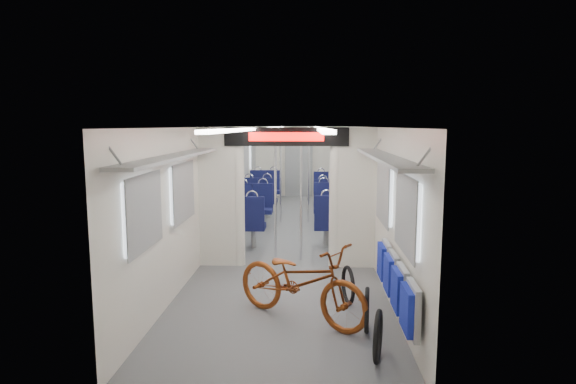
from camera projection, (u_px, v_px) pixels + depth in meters
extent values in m
plane|color=#515456|center=(291.00, 238.00, 10.06)|extent=(12.00, 12.00, 0.00)
cube|color=silver|center=(222.00, 183.00, 9.97)|extent=(0.02, 12.00, 2.30)
cube|color=silver|center=(362.00, 184.00, 9.84)|extent=(0.02, 12.00, 2.30)
cube|color=silver|center=(299.00, 162.00, 15.84)|extent=(2.90, 0.02, 2.30)
cube|color=silver|center=(263.00, 269.00, 3.97)|extent=(2.90, 0.02, 2.30)
cube|color=silver|center=(292.00, 127.00, 9.75)|extent=(2.90, 12.00, 0.02)
cube|color=white|center=(265.00, 128.00, 9.77)|extent=(0.12, 11.40, 0.04)
cube|color=white|center=(319.00, 128.00, 9.72)|extent=(0.12, 11.40, 0.04)
cube|color=silver|center=(219.00, 206.00, 8.00)|extent=(0.65, 0.18, 2.00)
cube|color=silver|center=(355.00, 207.00, 7.89)|extent=(0.65, 0.18, 2.00)
cube|color=silver|center=(287.00, 137.00, 7.79)|extent=(2.90, 0.18, 0.30)
cylinder|color=silver|center=(239.00, 206.00, 7.98)|extent=(0.20, 0.20, 2.00)
cylinder|color=silver|center=(335.00, 207.00, 7.91)|extent=(0.20, 0.20, 2.00)
cube|color=black|center=(286.00, 137.00, 7.68)|extent=(2.00, 0.03, 0.30)
cube|color=#FF0C07|center=(286.00, 137.00, 7.65)|extent=(1.20, 0.02, 0.14)
cube|color=silver|center=(142.00, 212.00, 5.19)|extent=(0.04, 1.00, 0.75)
cube|color=silver|center=(408.00, 214.00, 5.05)|extent=(0.04, 1.00, 0.75)
cube|color=silver|center=(182.00, 192.00, 6.77)|extent=(0.04, 1.00, 0.75)
cube|color=silver|center=(385.00, 193.00, 6.64)|extent=(0.04, 1.00, 0.75)
cube|color=silver|center=(218.00, 173.00, 9.44)|extent=(0.04, 1.00, 0.75)
cube|color=silver|center=(364.00, 174.00, 9.31)|extent=(0.04, 1.00, 0.75)
cube|color=silver|center=(234.00, 165.00, 11.32)|extent=(0.04, 1.00, 0.75)
cube|color=silver|center=(355.00, 166.00, 11.19)|extent=(0.04, 1.00, 0.75)
cube|color=silver|center=(245.00, 160.00, 13.20)|extent=(0.04, 1.00, 0.75)
cube|color=silver|center=(348.00, 160.00, 13.07)|extent=(0.04, 1.00, 0.75)
cube|color=silver|center=(253.00, 155.00, 14.98)|extent=(0.04, 1.00, 0.75)
cube|color=silver|center=(344.00, 156.00, 14.85)|extent=(0.04, 1.00, 0.75)
cube|color=gray|center=(175.00, 157.00, 5.89)|extent=(0.30, 3.60, 0.04)
cube|color=gray|center=(384.00, 157.00, 5.78)|extent=(0.30, 3.60, 0.04)
cube|color=gray|center=(243.00, 141.00, 11.83)|extent=(0.30, 7.60, 0.04)
cube|color=gray|center=(347.00, 141.00, 11.71)|extent=(0.30, 7.60, 0.04)
cube|color=gray|center=(299.00, 166.00, 15.80)|extent=(0.90, 0.05, 2.00)
imported|color=brown|center=(301.00, 281.00, 5.74)|extent=(1.88, 1.57, 0.97)
cube|color=gray|center=(413.00, 310.00, 4.60)|extent=(0.06, 0.45, 0.51)
cube|color=#0F1992|center=(407.00, 309.00, 4.60)|extent=(0.06, 0.41, 0.43)
cube|color=gray|center=(402.00, 290.00, 5.14)|extent=(0.06, 0.45, 0.51)
cube|color=#0F1992|center=(396.00, 290.00, 5.15)|extent=(0.06, 0.41, 0.43)
cube|color=gray|center=(393.00, 274.00, 5.69)|extent=(0.06, 0.45, 0.51)
cube|color=#0F1992|center=(388.00, 274.00, 5.69)|extent=(0.06, 0.41, 0.43)
cube|color=gray|center=(386.00, 261.00, 6.23)|extent=(0.06, 0.45, 0.51)
cube|color=#0F1992|center=(382.00, 261.00, 6.24)|extent=(0.06, 0.41, 0.43)
torus|color=black|center=(378.00, 339.00, 4.74)|extent=(0.18, 0.53, 0.54)
torus|color=black|center=(367.00, 312.00, 5.44)|extent=(0.12, 0.52, 0.52)
torus|color=black|center=(348.00, 287.00, 6.30)|extent=(0.16, 0.51, 0.51)
cube|color=#0C0F36|center=(253.00, 227.00, 9.24)|extent=(0.46, 0.43, 0.10)
cylinder|color=gray|center=(254.00, 238.00, 9.27)|extent=(0.10, 0.10, 0.35)
cube|color=#0C0F36|center=(252.00, 211.00, 9.02)|extent=(0.46, 0.08, 0.56)
torus|color=silver|center=(252.00, 197.00, 8.99)|extent=(0.23, 0.03, 0.23)
cube|color=#0C0F36|center=(262.00, 211.00, 10.95)|extent=(0.46, 0.43, 0.10)
cylinder|color=gray|center=(263.00, 220.00, 10.98)|extent=(0.10, 0.10, 0.35)
cube|color=#0C0F36|center=(263.00, 195.00, 11.08)|extent=(0.46, 0.08, 0.56)
torus|color=silver|center=(263.00, 183.00, 11.04)|extent=(0.23, 0.03, 0.23)
cube|color=#0C0F36|center=(229.00, 226.00, 9.26)|extent=(0.46, 0.43, 0.10)
cylinder|color=gray|center=(229.00, 238.00, 9.29)|extent=(0.10, 0.10, 0.35)
cube|color=#0C0F36|center=(227.00, 211.00, 9.05)|extent=(0.46, 0.08, 0.56)
torus|color=silver|center=(227.00, 196.00, 9.01)|extent=(0.23, 0.03, 0.23)
cube|color=#0C0F36|center=(242.00, 211.00, 10.97)|extent=(0.46, 0.43, 0.10)
cylinder|color=gray|center=(242.00, 220.00, 11.01)|extent=(0.10, 0.10, 0.35)
cube|color=#0C0F36|center=(243.00, 195.00, 11.10)|extent=(0.46, 0.08, 0.56)
torus|color=silver|center=(243.00, 183.00, 11.06)|extent=(0.23, 0.03, 0.23)
cube|color=#0C0F36|center=(326.00, 226.00, 9.28)|extent=(0.47, 0.44, 0.10)
cylinder|color=gray|center=(326.00, 238.00, 9.31)|extent=(0.10, 0.10, 0.35)
cube|color=#0C0F36|center=(327.00, 211.00, 9.06)|extent=(0.47, 0.08, 0.57)
torus|color=silver|center=(327.00, 196.00, 9.02)|extent=(0.24, 0.03, 0.24)
cube|color=#0C0F36|center=(324.00, 210.00, 11.02)|extent=(0.47, 0.44, 0.10)
cylinder|color=gray|center=(324.00, 220.00, 11.05)|extent=(0.10, 0.10, 0.35)
cube|color=#0C0F36|center=(324.00, 195.00, 11.15)|extent=(0.47, 0.08, 0.57)
torus|color=silver|center=(324.00, 183.00, 11.11)|extent=(0.24, 0.03, 0.24)
cube|color=#0C0F36|center=(351.00, 226.00, 9.25)|extent=(0.47, 0.44, 0.10)
cylinder|color=gray|center=(350.00, 238.00, 9.28)|extent=(0.10, 0.10, 0.35)
cube|color=#0C0F36|center=(352.00, 211.00, 9.03)|extent=(0.47, 0.08, 0.57)
torus|color=silver|center=(352.00, 196.00, 8.99)|extent=(0.24, 0.03, 0.24)
cube|color=#0C0F36|center=(344.00, 210.00, 11.00)|extent=(0.47, 0.44, 0.10)
cylinder|color=gray|center=(344.00, 220.00, 11.03)|extent=(0.10, 0.10, 0.35)
cube|color=#0C0F36|center=(344.00, 195.00, 11.13)|extent=(0.47, 0.08, 0.57)
torus|color=silver|center=(344.00, 183.00, 11.09)|extent=(0.24, 0.03, 0.24)
cube|color=#0C0F36|center=(268.00, 201.00, 12.37)|extent=(0.46, 0.43, 0.10)
cylinder|color=gray|center=(268.00, 210.00, 12.40)|extent=(0.10, 0.10, 0.35)
cube|color=#0C0F36|center=(267.00, 189.00, 12.15)|extent=(0.46, 0.08, 0.57)
torus|color=silver|center=(267.00, 178.00, 12.11)|extent=(0.23, 0.03, 0.23)
cube|color=#0C0F36|center=(273.00, 192.00, 14.10)|extent=(0.46, 0.43, 0.10)
cylinder|color=gray|center=(273.00, 199.00, 14.13)|extent=(0.10, 0.10, 0.35)
cube|color=#0C0F36|center=(274.00, 180.00, 14.23)|extent=(0.46, 0.08, 0.57)
torus|color=silver|center=(274.00, 170.00, 14.19)|extent=(0.23, 0.03, 0.23)
cube|color=#0C0F36|center=(250.00, 201.00, 12.39)|extent=(0.46, 0.43, 0.10)
cylinder|color=gray|center=(250.00, 209.00, 12.42)|extent=(0.10, 0.10, 0.35)
cube|color=#0C0F36|center=(249.00, 189.00, 12.17)|extent=(0.46, 0.08, 0.57)
torus|color=silver|center=(249.00, 178.00, 12.13)|extent=(0.23, 0.03, 0.23)
cube|color=#0C0F36|center=(257.00, 192.00, 14.12)|extent=(0.46, 0.43, 0.10)
cylinder|color=gray|center=(257.00, 199.00, 14.15)|extent=(0.10, 0.10, 0.35)
cube|color=#0C0F36|center=(258.00, 180.00, 14.25)|extent=(0.46, 0.08, 0.57)
torus|color=silver|center=(258.00, 170.00, 14.21)|extent=(0.23, 0.03, 0.23)
cube|color=#0C0F36|center=(322.00, 201.00, 12.34)|extent=(0.44, 0.41, 0.10)
cylinder|color=gray|center=(322.00, 210.00, 12.37)|extent=(0.10, 0.10, 0.35)
cube|color=#0C0F36|center=(323.00, 190.00, 12.13)|extent=(0.44, 0.08, 0.54)
torus|color=silver|center=(323.00, 179.00, 12.10)|extent=(0.22, 0.03, 0.22)
cube|color=#0C0F36|center=(321.00, 192.00, 13.98)|extent=(0.44, 0.41, 0.10)
cylinder|color=gray|center=(321.00, 200.00, 14.01)|extent=(0.10, 0.10, 0.35)
cube|color=#0C0F36|center=(321.00, 181.00, 14.10)|extent=(0.44, 0.08, 0.54)
torus|color=silver|center=(321.00, 172.00, 14.06)|extent=(0.22, 0.03, 0.22)
cube|color=#0C0F36|center=(341.00, 201.00, 12.32)|extent=(0.44, 0.41, 0.10)
cylinder|color=gray|center=(341.00, 210.00, 12.35)|extent=(0.10, 0.10, 0.35)
cube|color=#0C0F36|center=(341.00, 190.00, 12.11)|extent=(0.44, 0.08, 0.54)
torus|color=silver|center=(342.00, 179.00, 12.08)|extent=(0.22, 0.03, 0.22)
cube|color=#0C0F36|center=(337.00, 192.00, 13.96)|extent=(0.44, 0.41, 0.10)
cylinder|color=gray|center=(337.00, 200.00, 13.99)|extent=(0.10, 0.10, 0.35)
cube|color=#0C0F36|center=(337.00, 181.00, 14.08)|extent=(0.44, 0.08, 0.54)
torus|color=silver|center=(337.00, 172.00, 14.04)|extent=(0.22, 0.03, 0.22)
cylinder|color=silver|center=(275.00, 193.00, 8.44)|extent=(0.04, 0.04, 2.30)
cylinder|color=silver|center=(301.00, 195.00, 8.23)|extent=(0.04, 0.04, 2.30)
cylinder|color=silver|center=(281.00, 175.00, 11.51)|extent=(0.04, 0.04, 2.30)
cylinder|color=silver|center=(309.00, 175.00, 11.51)|extent=(0.04, 0.04, 2.30)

